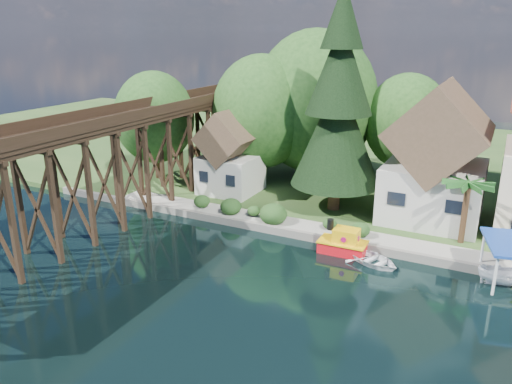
# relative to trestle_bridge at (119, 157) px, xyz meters

# --- Properties ---
(ground) EXTENTS (140.00, 140.00, 0.00)m
(ground) POSITION_rel_trestle_bridge_xyz_m (16.00, -5.17, -5.35)
(ground) COLOR black
(ground) RESTS_ON ground
(bank) EXTENTS (140.00, 52.00, 0.50)m
(bank) POSITION_rel_trestle_bridge_xyz_m (16.00, 28.83, -5.10)
(bank) COLOR #28451B
(bank) RESTS_ON ground
(seawall) EXTENTS (60.00, 0.40, 0.62)m
(seawall) POSITION_rel_trestle_bridge_xyz_m (20.00, 2.83, -5.04)
(seawall) COLOR slate
(seawall) RESTS_ON ground
(promenade) EXTENTS (50.00, 2.60, 0.06)m
(promenade) POSITION_rel_trestle_bridge_xyz_m (22.00, 4.13, -4.82)
(promenade) COLOR gray
(promenade) RESTS_ON bank
(trestle_bridge) EXTENTS (4.12, 44.18, 9.30)m
(trestle_bridge) POSITION_rel_trestle_bridge_xyz_m (0.00, 0.00, 0.00)
(trestle_bridge) COLOR black
(trestle_bridge) RESTS_ON ground
(house_left) EXTENTS (7.64, 8.64, 11.02)m
(house_left) POSITION_rel_trestle_bridge_xyz_m (23.00, 10.83, -0.21)
(house_left) COLOR beige
(house_left) RESTS_ON bank
(shed) EXTENTS (5.09, 5.40, 7.85)m
(shed) POSITION_rel_trestle_bridge_xyz_m (5.00, 9.33, -1.52)
(shed) COLOR beige
(shed) RESTS_ON bank
(bg_trees) EXTENTS (49.90, 13.30, 10.57)m
(bg_trees) POSITION_rel_trestle_bridge_xyz_m (17.00, 16.08, 1.94)
(bg_trees) COLOR #382314
(bg_trees) RESTS_ON bank
(shrubs) EXTENTS (15.76, 2.47, 1.70)m
(shrubs) POSITION_rel_trestle_bridge_xyz_m (11.40, 4.09, -4.12)
(shrubs) COLOR #1F4218
(shrubs) RESTS_ON bank
(conifer) EXTENTS (7.45, 7.45, 18.35)m
(conifer) POSITION_rel_trestle_bridge_xyz_m (15.27, 9.09, 3.98)
(conifer) COLOR #382314
(conifer) RESTS_ON bank
(palm_tree) EXTENTS (4.39, 4.39, 4.90)m
(palm_tree) POSITION_rel_trestle_bridge_xyz_m (25.80, 6.46, -0.57)
(palm_tree) COLOR #382314
(palm_tree) RESTS_ON bank
(tugboat) EXTENTS (3.41, 1.92, 2.45)m
(tugboat) POSITION_rel_trestle_bridge_xyz_m (18.41, 1.91, -4.62)
(tugboat) COLOR red
(tugboat) RESTS_ON ground
(boat_white_a) EXTENTS (4.60, 4.04, 0.79)m
(boat_white_a) POSITION_rel_trestle_bridge_xyz_m (20.75, 1.16, -4.95)
(boat_white_a) COLOR white
(boat_white_a) RESTS_ON ground
(boat_canopy) EXTENTS (4.08, 5.14, 2.93)m
(boat_canopy) POSITION_rel_trestle_bridge_xyz_m (29.03, 1.92, -4.09)
(boat_canopy) COLOR white
(boat_canopy) RESTS_ON ground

